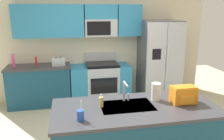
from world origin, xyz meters
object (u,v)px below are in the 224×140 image
paper_towel_roll (156,92)px  backpack (184,94)px  pepper_mill (36,61)px  bottle_pink (13,61)px  range_oven (101,82)px  refrigerator (159,60)px  sink_faucet (125,90)px  drink_cup_blue (80,115)px  soap_dispenser (101,102)px  toaster (59,61)px

paper_towel_roll → backpack: 0.36m
pepper_mill → bottle_pink: 0.46m
range_oven → paper_towel_roll: bearing=-79.5°
refrigerator → backpack: bearing=-105.1°
refrigerator → backpack: refrigerator is taller
refrigerator → backpack: (-0.65, -2.42, 0.09)m
paper_towel_roll → backpack: bearing=-26.9°
refrigerator → sink_faucet: bearing=-122.2°
drink_cup_blue → soap_dispenser: size_ratio=1.43×
pepper_mill → drink_cup_blue: bearing=-74.0°
bottle_pink → sink_faucet: 2.93m
refrigerator → toaster: 2.33m
pepper_mill → backpack: size_ratio=0.64×
toaster → soap_dispenser: 2.43m
sink_faucet → paper_towel_roll: bearing=-3.2°
toaster → range_oven: bearing=3.2°
sink_faucet → backpack: size_ratio=0.88×
pepper_mill → sink_faucet: size_ratio=0.73×
toaster → paper_towel_roll: bearing=-59.1°
range_oven → pepper_mill: bearing=-179.9°
pepper_mill → soap_dispenser: 2.63m
range_oven → refrigerator: (1.41, -0.07, 0.48)m
soap_dispenser → sink_faucet: bearing=17.6°
bottle_pink → backpack: 3.58m
sink_faucet → paper_towel_roll: 0.43m
refrigerator → soap_dispenser: (-1.74, -2.34, 0.04)m
toaster → drink_cup_blue: 2.70m
range_oven → bottle_pink: (-1.86, -0.04, 0.61)m
sink_faucet → backpack: (0.75, -0.19, -0.05)m
drink_cup_blue → soap_dispenser: 0.43m
range_oven → paper_towel_roll: (0.43, -2.32, 0.58)m
sink_faucet → drink_cup_blue: bearing=-144.9°
bottle_pink → refrigerator: bearing=-0.6°
paper_towel_roll → backpack: size_ratio=0.75×
sink_faucet → soap_dispenser: 0.37m
range_oven → soap_dispenser: range_oven is taller
drink_cup_blue → soap_dispenser: drink_cup_blue is taller
drink_cup_blue → backpack: 1.40m
sink_faucet → pepper_mill: bearing=121.4°
sink_faucet → range_oven: bearing=90.0°
bottle_pink → backpack: size_ratio=0.93×
soap_dispenser → backpack: 1.09m
sink_faucet → drink_cup_blue: 0.76m
bottle_pink → sink_faucet: bottle_pink is taller
drink_cup_blue → soap_dispenser: (0.28, 0.33, 0.00)m
pepper_mill → sink_faucet: (1.40, -2.30, 0.07)m
refrigerator → sink_faucet: (-1.40, -2.23, 0.14)m
toaster → pepper_mill: pepper_mill is taller
range_oven → backpack: backpack is taller
range_oven → refrigerator: bearing=-2.9°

